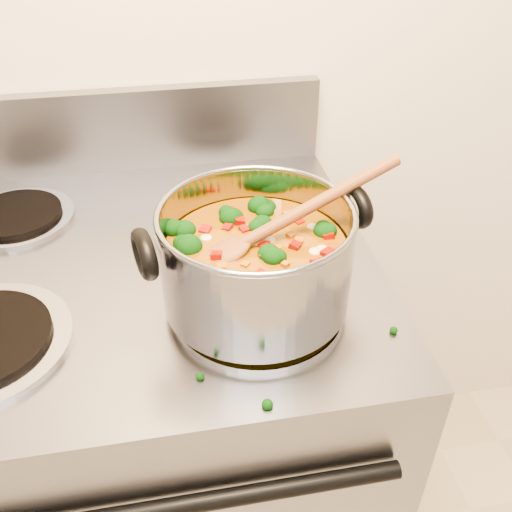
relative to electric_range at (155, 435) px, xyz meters
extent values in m
cube|color=gray|center=(0.00, 0.00, -0.01)|extent=(0.79, 0.69, 0.92)
cube|color=gray|center=(0.00, 0.32, 0.53)|extent=(0.79, 0.03, 0.16)
cylinder|color=#A5A5AD|center=(0.19, -0.16, 0.46)|extent=(0.24, 0.24, 0.01)
cylinder|color=black|center=(0.19, -0.16, 0.46)|extent=(0.19, 0.19, 0.01)
cylinder|color=#A5A5AD|center=(-0.19, 0.15, 0.46)|extent=(0.20, 0.20, 0.01)
cylinder|color=black|center=(-0.19, 0.15, 0.46)|extent=(0.16, 0.16, 0.01)
cylinder|color=#A5A5AD|center=(0.19, 0.15, 0.46)|extent=(0.20, 0.20, 0.01)
cylinder|color=black|center=(0.19, 0.15, 0.46)|extent=(0.16, 0.16, 0.01)
cylinder|color=gray|center=(0.19, -0.15, 0.54)|extent=(0.26, 0.26, 0.14)
torus|color=gray|center=(0.19, -0.15, 0.61)|extent=(0.26, 0.26, 0.01)
cylinder|color=#7B520B|center=(0.19, -0.15, 0.52)|extent=(0.24, 0.24, 0.09)
torus|color=black|center=(0.04, -0.18, 0.59)|extent=(0.04, 0.08, 0.08)
torus|color=black|center=(0.33, -0.12, 0.59)|extent=(0.04, 0.08, 0.08)
ellipsoid|color=black|center=(0.26, -0.14, 0.56)|extent=(0.04, 0.04, 0.03)
ellipsoid|color=black|center=(0.11, -0.11, 0.56)|extent=(0.04, 0.04, 0.03)
ellipsoid|color=black|center=(0.21, -0.22, 0.56)|extent=(0.04, 0.04, 0.03)
ellipsoid|color=black|center=(0.28, -0.17, 0.56)|extent=(0.04, 0.04, 0.03)
ellipsoid|color=black|center=(0.28, -0.18, 0.56)|extent=(0.04, 0.04, 0.03)
ellipsoid|color=black|center=(0.23, -0.20, 0.56)|extent=(0.04, 0.04, 0.03)
ellipsoid|color=black|center=(0.14, -0.08, 0.56)|extent=(0.04, 0.04, 0.03)
ellipsoid|color=black|center=(0.19, -0.13, 0.56)|extent=(0.04, 0.04, 0.03)
ellipsoid|color=black|center=(0.24, -0.09, 0.56)|extent=(0.04, 0.04, 0.03)
ellipsoid|color=#9F0D05|center=(0.10, -0.20, 0.56)|extent=(0.01, 0.01, 0.01)
ellipsoid|color=#9F0D05|center=(0.20, -0.11, 0.56)|extent=(0.01, 0.01, 0.01)
ellipsoid|color=#9F0D05|center=(0.25, -0.16, 0.56)|extent=(0.01, 0.01, 0.01)
ellipsoid|color=#9F0D05|center=(0.18, -0.10, 0.56)|extent=(0.01, 0.01, 0.01)
ellipsoid|color=#9F0D05|center=(0.21, -0.05, 0.56)|extent=(0.01, 0.01, 0.01)
ellipsoid|color=#9F0D05|center=(0.22, -0.19, 0.56)|extent=(0.01, 0.01, 0.01)
ellipsoid|color=#9F0D05|center=(0.22, -0.18, 0.56)|extent=(0.01, 0.01, 0.01)
ellipsoid|color=#9F0D05|center=(0.17, -0.21, 0.56)|extent=(0.01, 0.01, 0.01)
ellipsoid|color=#9F0D05|center=(0.22, -0.17, 0.56)|extent=(0.01, 0.01, 0.01)
ellipsoid|color=#9F0D05|center=(0.25, -0.21, 0.56)|extent=(0.01, 0.01, 0.01)
ellipsoid|color=#9F0D05|center=(0.15, -0.24, 0.56)|extent=(0.01, 0.01, 0.01)
ellipsoid|color=#9F0D05|center=(0.17, -0.05, 0.56)|extent=(0.01, 0.01, 0.01)
ellipsoid|color=#9F0D05|center=(0.20, -0.09, 0.56)|extent=(0.01, 0.01, 0.01)
ellipsoid|color=#9F0D05|center=(0.10, -0.14, 0.56)|extent=(0.01, 0.01, 0.01)
ellipsoid|color=#B05309|center=(0.14, -0.14, 0.56)|extent=(0.01, 0.01, 0.01)
ellipsoid|color=#B05309|center=(0.23, -0.09, 0.56)|extent=(0.01, 0.01, 0.01)
ellipsoid|color=#B05309|center=(0.15, -0.24, 0.56)|extent=(0.01, 0.01, 0.01)
ellipsoid|color=#B05309|center=(0.15, -0.19, 0.56)|extent=(0.01, 0.01, 0.01)
ellipsoid|color=#B05309|center=(0.16, -0.23, 0.56)|extent=(0.01, 0.01, 0.01)
ellipsoid|color=#B05309|center=(0.17, -0.17, 0.56)|extent=(0.01, 0.01, 0.01)
ellipsoid|color=#B05309|center=(0.13, -0.10, 0.56)|extent=(0.01, 0.01, 0.01)
ellipsoid|color=#B05309|center=(0.23, -0.24, 0.56)|extent=(0.01, 0.01, 0.01)
ellipsoid|color=#B05309|center=(0.16, -0.20, 0.56)|extent=(0.01, 0.01, 0.01)
ellipsoid|color=beige|center=(0.27, -0.09, 0.56)|extent=(0.02, 0.02, 0.01)
ellipsoid|color=beige|center=(0.18, -0.10, 0.56)|extent=(0.02, 0.02, 0.01)
ellipsoid|color=beige|center=(0.10, -0.10, 0.56)|extent=(0.02, 0.02, 0.01)
ellipsoid|color=beige|center=(0.11, -0.08, 0.56)|extent=(0.02, 0.02, 0.01)
ellipsoid|color=beige|center=(0.16, -0.15, 0.56)|extent=(0.02, 0.02, 0.01)
ellipsoid|color=beige|center=(0.26, -0.19, 0.56)|extent=(0.02, 0.02, 0.01)
ellipsoid|color=beige|center=(0.27, -0.13, 0.56)|extent=(0.02, 0.02, 0.01)
ellipsoid|color=beige|center=(0.11, -0.18, 0.56)|extent=(0.02, 0.02, 0.01)
ellipsoid|color=brown|center=(0.14, -0.16, 0.56)|extent=(0.09, 0.06, 0.04)
cylinder|color=brown|center=(0.27, -0.13, 0.60)|extent=(0.26, 0.08, 0.10)
ellipsoid|color=black|center=(0.26, 0.06, 0.46)|extent=(0.01, 0.01, 0.01)
ellipsoid|color=black|center=(0.03, -0.24, 0.46)|extent=(0.01, 0.01, 0.01)
ellipsoid|color=black|center=(0.35, -0.16, 0.46)|extent=(0.01, 0.01, 0.01)
ellipsoid|color=black|center=(0.03, -0.10, 0.46)|extent=(0.01, 0.01, 0.01)
camera|label=1|loc=(0.08, -0.75, 1.00)|focal=40.00mm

